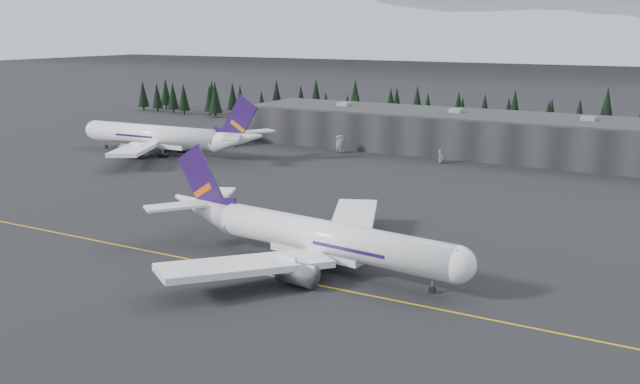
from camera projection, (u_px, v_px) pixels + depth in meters
The scene contains 8 objects.
ground at pixel (260, 269), 117.73m from camera, with size 1400.00×1400.00×0.00m, color black.
taxiline at pixel (254, 272), 116.03m from camera, with size 400.00×0.40×0.02m, color gold.
terminal at pixel (486, 134), 222.25m from camera, with size 160.00×30.00×12.60m.
treeline at pixel (516, 118), 253.34m from camera, with size 360.00×20.00×15.00m, color black.
jet_main at pixel (306, 234), 119.19m from camera, with size 61.59×56.61×18.13m.
jet_parked at pixel (168, 137), 221.78m from camera, with size 68.01×62.70×19.99m.
gse_vehicle_a at pixel (340, 150), 226.35m from camera, with size 2.60×5.63×1.57m, color #BCBBBD.
gse_vehicle_b at pixel (441, 161), 208.93m from camera, with size 1.70×4.23×1.44m, color silver.
Camera 1 is at (63.69, -92.42, 38.98)m, focal length 40.00 mm.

